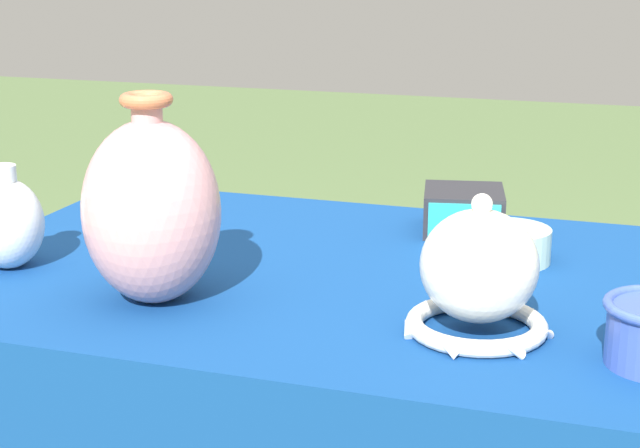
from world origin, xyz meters
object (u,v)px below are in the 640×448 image
vase_dome_bell (479,277)px  mosaic_tile_box (463,211)px  vase_tall_bulbous (152,210)px  pot_squat_celadon (508,244)px  jar_round_porcelain (6,222)px

vase_dome_bell → mosaic_tile_box: size_ratio=1.18×
mosaic_tile_box → vase_tall_bulbous: bearing=-137.1°
pot_squat_celadon → jar_round_porcelain: jar_round_porcelain is taller
vase_dome_bell → pot_squat_celadon: 0.31m
vase_tall_bulbous → mosaic_tile_box: 0.58m
mosaic_tile_box → jar_round_porcelain: (-0.61, -0.40, 0.03)m
vase_tall_bulbous → vase_dome_bell: vase_tall_bulbous is taller
vase_tall_bulbous → vase_dome_bell: 0.44m
mosaic_tile_box → vase_dome_bell: bearing=-88.7°
mosaic_tile_box → jar_round_porcelain: size_ratio=1.03×
jar_round_porcelain → vase_tall_bulbous: bearing=-12.3°
vase_tall_bulbous → jar_round_porcelain: vase_tall_bulbous is taller
pot_squat_celadon → jar_round_porcelain: 0.76m
vase_tall_bulbous → pot_squat_celadon: size_ratio=2.20×
vase_dome_bell → jar_round_porcelain: 0.71m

